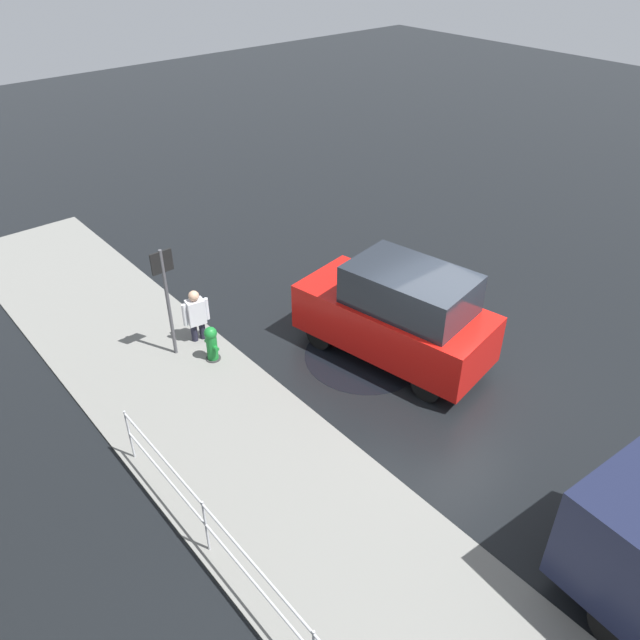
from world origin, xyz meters
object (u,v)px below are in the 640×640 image
fire_hydrant (212,344)px  pedestrian (196,314)px  moving_hatchback (398,314)px  sign_post (166,288)px

fire_hydrant → pedestrian: pedestrian is taller
moving_hatchback → pedestrian: bearing=42.3°
moving_hatchback → fire_hydrant: 3.75m
fire_hydrant → pedestrian: (0.78, -0.14, 0.28)m
pedestrian → sign_post: 1.09m
pedestrian → fire_hydrant: bearing=169.7°
moving_hatchback → pedestrian: (3.05, 2.77, -0.34)m
moving_hatchback → sign_post: sign_post is taller
sign_post → moving_hatchback: bearing=-131.0°
moving_hatchback → fire_hydrant: moving_hatchback is taller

